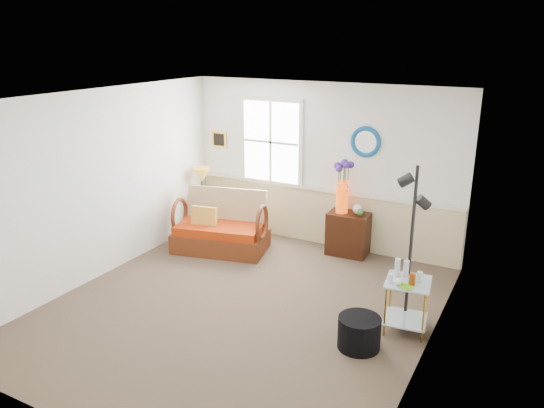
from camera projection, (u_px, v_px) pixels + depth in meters
The scene contains 19 objects.
floor at pixel (241, 308), 6.65m from camera, with size 4.50×5.00×0.01m, color brown.
ceiling at pixel (236, 98), 5.86m from camera, with size 4.50×5.00×0.01m, color white.
walls at pixel (239, 209), 6.26m from camera, with size 4.51×5.01×2.60m.
wainscot at pixel (320, 217), 8.60m from camera, with size 4.46×0.02×0.90m, color #C8BD8E.
chair_rail at pixel (321, 189), 8.44m from camera, with size 4.46×0.04×0.06m, color white.
window at pixel (271, 142), 8.64m from camera, with size 1.14×0.06×1.44m, color white, non-canonical shape.
picture at pixel (219, 139), 9.13m from camera, with size 0.28×0.03×0.28m, color gold.
mirror at pixel (366, 142), 7.88m from camera, with size 0.47×0.47×0.07m, color #046FA6.
loveseat at pixel (220, 222), 8.31m from camera, with size 1.43×0.81×0.93m, color #5B2E15, non-canonical shape.
throw_pillow at pixel (204, 220), 8.30m from camera, with size 0.41×0.10×0.41m, color #C25910, non-canonical shape.
lamp_stand at pixel (203, 215), 9.24m from camera, with size 0.31×0.31×0.55m, color black, non-canonical shape.
table_lamp at pixel (202, 184), 9.05m from camera, with size 0.31×0.31×0.57m, color gold, non-canonical shape.
potted_plant at pixel (205, 194), 9.02m from camera, with size 0.30×0.33×0.26m, color #38642C.
cabinet at pixel (348, 234), 8.19m from camera, with size 0.62×0.40×0.67m, color black, non-canonical shape.
flower_vase at pixel (343, 187), 8.01m from camera, with size 0.24×0.24×0.81m, color #EC460C, non-canonical shape.
side_table at pixel (406, 306), 6.06m from camera, with size 0.49×0.49×0.62m, color #A67923, non-canonical shape.
tabletop_items at pixel (405, 273), 5.92m from camera, with size 0.37×0.37×0.22m, color silver, non-canonical shape.
floor_lamp at pixel (411, 247), 6.04m from camera, with size 0.28×0.28×1.92m, color black, non-canonical shape.
ottoman at pixel (359, 333), 5.76m from camera, with size 0.47×0.47×0.36m, color black.
Camera 1 is at (3.16, -5.04, 3.26)m, focal length 35.00 mm.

